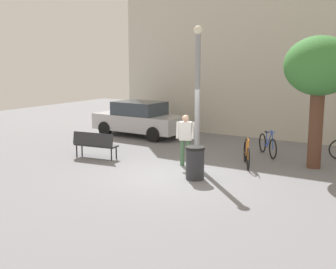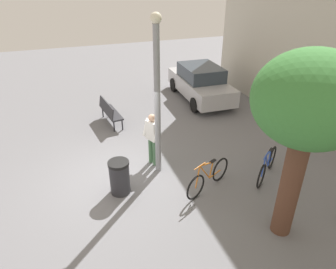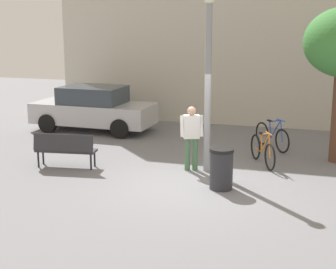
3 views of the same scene
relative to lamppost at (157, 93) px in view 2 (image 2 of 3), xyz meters
The scene contains 9 objects.
ground_plane 2.74m from the lamppost, 92.64° to the right, with size 36.00×36.00×0.00m, color slate.
lamppost is the anchor object (origin of this frame).
person_by_lamppost 1.53m from the lamppost, behind, with size 0.63×0.44×1.67m.
park_bench 4.16m from the lamppost, 167.63° to the right, with size 1.65×0.68×0.92m.
plaza_tree 3.81m from the lamppost, 30.48° to the left, with size 2.17×2.17×4.16m.
bicycle_orange 2.63m from the lamppost, 37.00° to the left, with size 0.86×1.64×0.97m.
bicycle_blue 3.75m from the lamppost, 63.90° to the left, with size 1.16×1.45×0.97m.
parked_car_silver 6.26m from the lamppost, 143.28° to the left, with size 4.25×1.92×1.55m.
trash_bin 2.42m from the lamppost, 63.91° to the right, with size 0.56×0.56×0.96m.
Camera 2 is at (7.25, -1.03, 5.30)m, focal length 32.51 mm.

